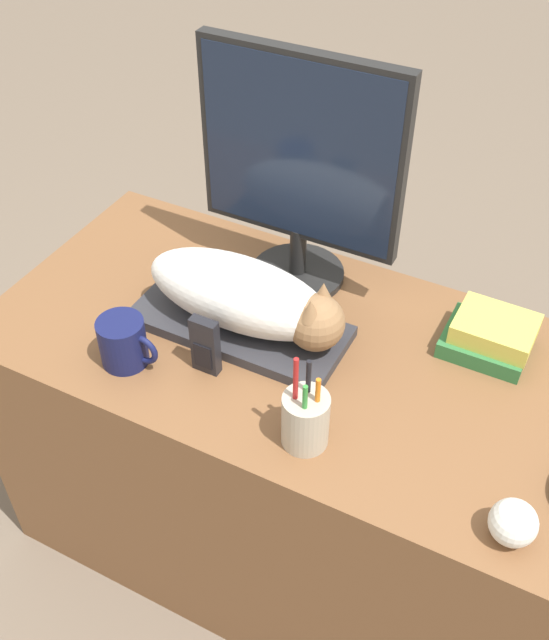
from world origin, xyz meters
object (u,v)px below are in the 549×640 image
object	(u,v)px
keyboard	(239,325)
pen_cup	(305,419)
baseball	(513,523)
phone	(205,346)
cat	(249,297)
book_stack	(490,335)
monitor	(300,164)
coffee_mug	(124,342)

from	to	relation	value
keyboard	pen_cup	size ratio (longest dim) A/B	2.22
baseball	phone	world-z (taller)	phone
baseball	phone	distance (m)	0.62
keyboard	baseball	bearing A→B (deg)	-20.22
pen_cup	baseball	xyz separation A→B (m)	(0.37, -0.03, -0.02)
cat	book_stack	size ratio (longest dim) A/B	2.50
pen_cup	book_stack	size ratio (longest dim) A/B	1.17
monitor	pen_cup	bearing A→B (deg)	-62.28
keyboard	phone	bearing A→B (deg)	-90.25
baseball	book_stack	xyz separation A→B (m)	(-0.14, 0.40, -0.00)
monitor	baseball	size ratio (longest dim) A/B	6.69
keyboard	phone	xyz separation A→B (m)	(-0.00, -0.13, 0.05)
coffee_mug	phone	bearing A→B (deg)	19.18
keyboard	book_stack	xyz separation A→B (m)	(0.47, 0.18, 0.02)
keyboard	baseball	distance (m)	0.65
keyboard	book_stack	distance (m)	0.50
pen_cup	phone	size ratio (longest dim) A/B	1.59
phone	keyboard	bearing A→B (deg)	89.75
coffee_mug	book_stack	bearing A→B (deg)	30.01
phone	book_stack	world-z (taller)	phone
keyboard	pen_cup	xyz separation A→B (m)	(0.24, -0.20, 0.04)
coffee_mug	baseball	xyz separation A→B (m)	(0.76, -0.05, -0.01)
keyboard	baseball	world-z (taller)	baseball
keyboard	book_stack	world-z (taller)	book_stack
monitor	pen_cup	size ratio (longest dim) A/B	2.58
keyboard	cat	world-z (taller)	cat
pen_cup	coffee_mug	bearing A→B (deg)	177.35
cat	monitor	xyz separation A→B (m)	(0.00, 0.21, 0.19)
phone	coffee_mug	bearing A→B (deg)	-160.82
phone	cat	bearing A→B (deg)	78.75
phone	monitor	bearing A→B (deg)	85.03
pen_cup	book_stack	xyz separation A→B (m)	(0.22, 0.38, -0.02)
book_stack	cat	bearing A→B (deg)	-158.17
phone	pen_cup	bearing A→B (deg)	-16.24
cat	coffee_mug	world-z (taller)	cat
monitor	coffee_mug	bearing A→B (deg)	-114.88
pen_cup	phone	world-z (taller)	pen_cup
cat	coffee_mug	bearing A→B (deg)	-134.42
coffee_mug	pen_cup	distance (m)	0.40
cat	phone	world-z (taller)	cat
keyboard	coffee_mug	size ratio (longest dim) A/B	3.51
keyboard	coffee_mug	distance (m)	0.24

